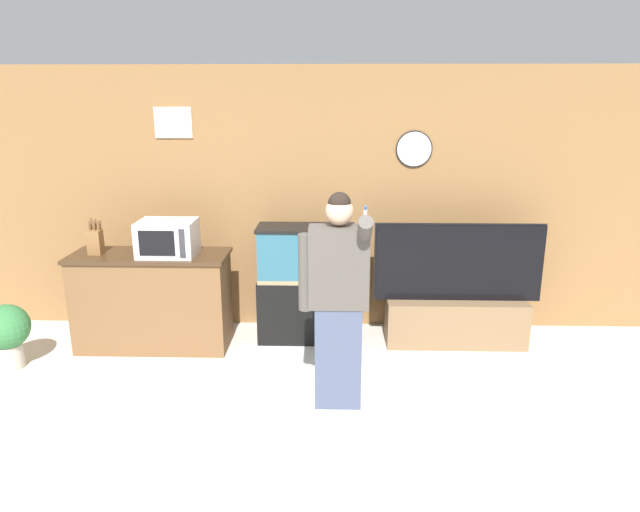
{
  "coord_description": "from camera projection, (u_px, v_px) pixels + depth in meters",
  "views": [
    {
      "loc": [
        0.46,
        -2.97,
        2.31
      ],
      "look_at": [
        0.34,
        1.51,
        1.05
      ],
      "focal_mm": 32.0,
      "sensor_mm": 36.0,
      "label": 1
    }
  ],
  "objects": [
    {
      "name": "potted_plant",
      "position": [
        7.0,
        331.0,
        4.95
      ],
      "size": [
        0.39,
        0.39,
        0.58
      ],
      "color": "#B2A899",
      "rests_on": "ground_plane"
    },
    {
      "name": "wall_back_paneled",
      "position": [
        289.0,
        201.0,
        5.69
      ],
      "size": [
        10.0,
        0.08,
        2.6
      ],
      "color": "olive",
      "rests_on": "ground_plane"
    },
    {
      "name": "tv_on_stand",
      "position": [
        456.0,
        309.0,
        5.45
      ],
      "size": [
        1.58,
        0.4,
        1.18
      ],
      "color": "brown",
      "rests_on": "ground_plane"
    },
    {
      "name": "counter_island",
      "position": [
        153.0,
        300.0,
        5.35
      ],
      "size": [
        1.44,
        0.56,
        0.92
      ],
      "color": "brown",
      "rests_on": "ground_plane"
    },
    {
      "name": "ground_plane",
      "position": [
        258.0,
        486.0,
        3.5
      ],
      "size": [
        18.0,
        18.0,
        0.0
      ],
      "primitive_type": "plane",
      "color": "beige"
    },
    {
      "name": "knife_block",
      "position": [
        95.0,
        241.0,
        5.2
      ],
      "size": [
        0.12,
        0.12,
        0.33
      ],
      "color": "brown",
      "rests_on": "counter_island"
    },
    {
      "name": "aquarium_on_stand",
      "position": [
        306.0,
        283.0,
        5.5
      ],
      "size": [
        0.93,
        0.41,
        1.13
      ],
      "color": "black",
      "rests_on": "ground_plane"
    },
    {
      "name": "microwave",
      "position": [
        168.0,
        238.0,
        5.15
      ],
      "size": [
        0.51,
        0.4,
        0.32
      ],
      "color": "silver",
      "rests_on": "counter_island"
    },
    {
      "name": "person_standing",
      "position": [
        337.0,
        299.0,
        4.21
      ],
      "size": [
        0.52,
        0.4,
        1.66
      ],
      "color": "#424C66",
      "rests_on": "ground_plane"
    }
  ]
}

